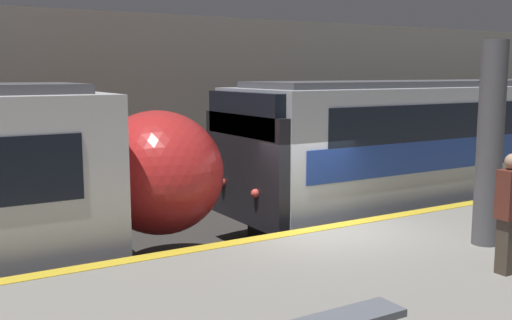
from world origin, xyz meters
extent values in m
plane|color=#33302D|center=(0.00, 0.00, 0.00)|extent=(120.00, 120.00, 0.00)
cube|color=gray|center=(0.00, -2.68, 0.51)|extent=(40.00, 5.36, 1.02)
cube|color=gold|center=(0.00, -0.15, 1.03)|extent=(40.00, 0.30, 0.01)
cube|color=#B2AD9E|center=(0.00, 6.64, 2.68)|extent=(50.00, 0.15, 5.37)
cylinder|color=#56565B|center=(1.66, -2.34, 2.68)|extent=(0.42, 0.42, 3.32)
ellipsoid|color=red|center=(-2.28, 2.06, 1.93)|extent=(2.42, 2.83, 2.37)
sphere|color=#F2EFCC|center=(-1.33, 2.06, 1.51)|extent=(0.20, 0.20, 0.20)
cube|color=black|center=(8.31, 2.06, 0.33)|extent=(15.75, 2.52, 0.66)
cube|color=#B7BCC6|center=(8.31, 2.06, 2.08)|extent=(17.12, 3.08, 2.83)
cube|color=black|center=(-0.37, 2.06, 1.85)|extent=(0.25, 3.02, 2.26)
cube|color=black|center=(-0.37, 2.06, 2.98)|extent=(0.25, 2.71, 0.90)
sphere|color=#EA4C42|center=(-0.53, 1.37, 1.45)|extent=(0.18, 0.18, 0.18)
sphere|color=#EA4C42|center=(-0.53, 2.76, 1.45)|extent=(0.18, 0.18, 0.18)
cube|color=#473D33|center=(0.70, -3.46, 1.42)|extent=(0.28, 0.20, 0.79)
cube|color=brown|center=(0.70, -3.46, 2.16)|extent=(0.38, 0.24, 0.69)
camera|label=1|loc=(-6.54, -8.59, 3.84)|focal=42.00mm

